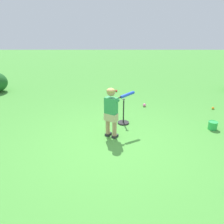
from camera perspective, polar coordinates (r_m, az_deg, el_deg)
name	(u,v)px	position (r m, az deg, el deg)	size (l,w,h in m)	color
ground_plane	(114,145)	(4.33, 0.50, -8.73)	(40.00, 40.00, 0.00)	#479338
child_batter	(113,108)	(4.38, 0.27, 1.10)	(0.67, 0.57, 1.08)	#232328
play_ball_behind_batter	(214,108)	(6.78, 25.64, 0.92)	(0.07, 0.07, 0.07)	orange
play_ball_far_left	(145,105)	(6.41, 8.90, 1.83)	(0.10, 0.10, 0.10)	pink
play_ball_far_right	(117,91)	(7.84, 1.40, 5.69)	(0.08, 0.08, 0.08)	red
batting_tee	(124,119)	(5.21, 3.29, -1.97)	(0.28, 0.28, 0.62)	black
toy_bucket	(214,125)	(5.43, 25.58, -3.26)	(0.22, 0.22, 0.19)	green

